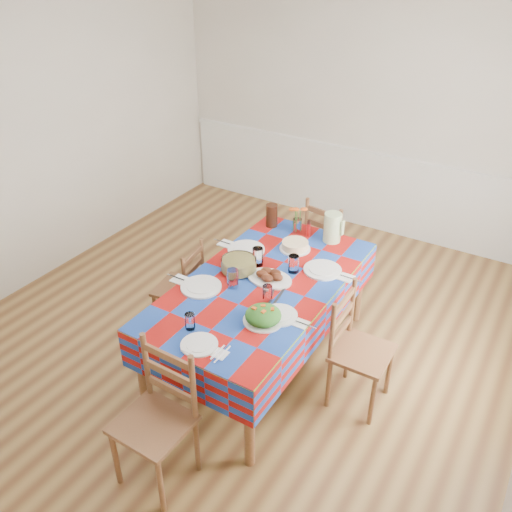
{
  "coord_description": "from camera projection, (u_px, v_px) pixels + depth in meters",
  "views": [
    {
      "loc": [
        2.02,
        -3.05,
        3.05
      ],
      "look_at": [
        0.21,
        -0.1,
        0.93
      ],
      "focal_mm": 38.0,
      "sensor_mm": 36.0,
      "label": 1
    }
  ],
  "objects": [
    {
      "name": "chair_near",
      "position": [
        158.0,
        419.0,
        3.3
      ],
      "size": [
        0.44,
        0.42,
        0.97
      ],
      "rotation": [
        0.0,
        0.0,
        -0.02
      ],
      "color": "brown",
      "rests_on": "room"
    },
    {
      "name": "salad_platter",
      "position": [
        263.0,
        316.0,
        3.63
      ],
      "size": [
        0.27,
        0.27,
        0.12
      ],
      "color": "white",
      "rests_on": "dining_table"
    },
    {
      "name": "tea_pitcher",
      "position": [
        272.0,
        215.0,
        4.76
      ],
      "size": [
        0.1,
        0.1,
        0.21
      ],
      "primitive_type": "cylinder",
      "color": "black",
      "rests_on": "dining_table"
    },
    {
      "name": "name_card",
      "position": [
        187.0,
        351.0,
        3.38
      ],
      "size": [
        0.08,
        0.02,
        0.02
      ],
      "primitive_type": "cube",
      "color": "white",
      "rests_on": "dining_table"
    },
    {
      "name": "flower_vase",
      "position": [
        297.0,
        222.0,
        4.65
      ],
      "size": [
        0.16,
        0.13,
        0.26
      ],
      "color": "white",
      "rests_on": "dining_table"
    },
    {
      "name": "chair_left",
      "position": [
        182.0,
        289.0,
        4.6
      ],
      "size": [
        0.41,
        0.43,
        0.85
      ],
      "rotation": [
        0.0,
        0.0,
        -1.4
      ],
      "color": "brown",
      "rests_on": "room"
    },
    {
      "name": "setting_left_near",
      "position": [
        212.0,
        283.0,
        3.98
      ],
      "size": [
        0.55,
        0.33,
        0.15
      ],
      "rotation": [
        0.0,
        0.0,
        1.57
      ],
      "color": "white",
      "rests_on": "dining_table"
    },
    {
      "name": "room",
      "position": [
        239.0,
        195.0,
        4.01
      ],
      "size": [
        4.58,
        5.08,
        2.78
      ],
      "color": "brown",
      "rests_on": "ground"
    },
    {
      "name": "hot_sauce",
      "position": [
        309.0,
        228.0,
        4.63
      ],
      "size": [
        0.03,
        0.03,
        0.14
      ],
      "primitive_type": "cylinder",
      "color": "#BA100E",
      "rests_on": "dining_table"
    },
    {
      "name": "dining_table",
      "position": [
        262.0,
        291.0,
        4.1
      ],
      "size": [
        1.06,
        1.98,
        0.77
      ],
      "color": "brown",
      "rests_on": "room"
    },
    {
      "name": "green_pitcher",
      "position": [
        332.0,
        227.0,
        4.52
      ],
      "size": [
        0.15,
        0.15,
        0.25
      ],
      "primitive_type": "cylinder",
      "color": "#B8D496",
      "rests_on": "dining_table"
    },
    {
      "name": "pasta_bowl",
      "position": [
        239.0,
        265.0,
        4.17
      ],
      "size": [
        0.28,
        0.28,
        0.1
      ],
      "color": "white",
      "rests_on": "dining_table"
    },
    {
      "name": "setting_left_far",
      "position": [
        249.0,
        252.0,
        4.37
      ],
      "size": [
        0.56,
        0.33,
        0.15
      ],
      "rotation": [
        0.0,
        0.0,
        1.57
      ],
      "color": "white",
      "rests_on": "dining_table"
    },
    {
      "name": "setting_right_near",
      "position": [
        276.0,
        307.0,
        3.74
      ],
      "size": [
        0.48,
        0.28,
        0.12
      ],
      "rotation": [
        0.0,
        0.0,
        -1.57
      ],
      "color": "white",
      "rests_on": "dining_table"
    },
    {
      "name": "chair_far",
      "position": [
        329.0,
        245.0,
        5.12
      ],
      "size": [
        0.48,
        0.46,
        0.95
      ],
      "rotation": [
        0.0,
        0.0,
        2.98
      ],
      "color": "brown",
      "rests_on": "room"
    },
    {
      "name": "serving_utensils",
      "position": [
        274.0,
        297.0,
        3.88
      ],
      "size": [
        0.14,
        0.3,
        0.01
      ],
      "color": "black",
      "rests_on": "dining_table"
    },
    {
      "name": "chair_right",
      "position": [
        357.0,
        350.0,
        3.87
      ],
      "size": [
        0.39,
        0.41,
        0.93
      ],
      "rotation": [
        0.0,
        0.0,
        1.58
      ],
      "color": "brown",
      "rests_on": "room"
    },
    {
      "name": "wainscot",
      "position": [
        357.0,
        185.0,
        6.27
      ],
      "size": [
        4.41,
        0.06,
        0.92
      ],
      "color": "white",
      "rests_on": "room"
    },
    {
      "name": "cake",
      "position": [
        295.0,
        246.0,
        4.45
      ],
      "size": [
        0.26,
        0.26,
        0.07
      ],
      "color": "white",
      "rests_on": "dining_table"
    },
    {
      "name": "meat_platter",
      "position": [
        270.0,
        276.0,
        4.07
      ],
      "size": [
        0.35,
        0.25,
        0.07
      ],
      "color": "white",
      "rests_on": "dining_table"
    },
    {
      "name": "setting_right_far",
      "position": [
        313.0,
        268.0,
        4.16
      ],
      "size": [
        0.56,
        0.32,
        0.14
      ],
      "rotation": [
        0.0,
        0.0,
        -1.57
      ],
      "color": "white",
      "rests_on": "dining_table"
    },
    {
      "name": "setting_near_head",
      "position": [
        197.0,
        336.0,
        3.48
      ],
      "size": [
        0.39,
        0.26,
        0.12
      ],
      "color": "white",
      "rests_on": "dining_table"
    }
  ]
}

